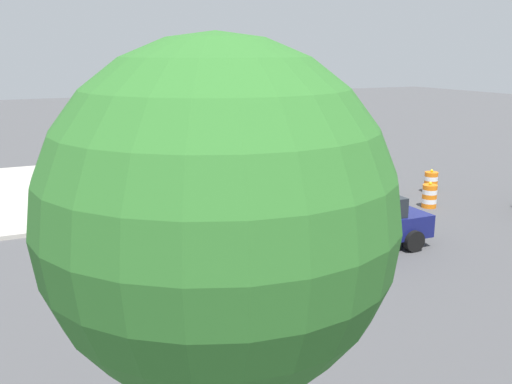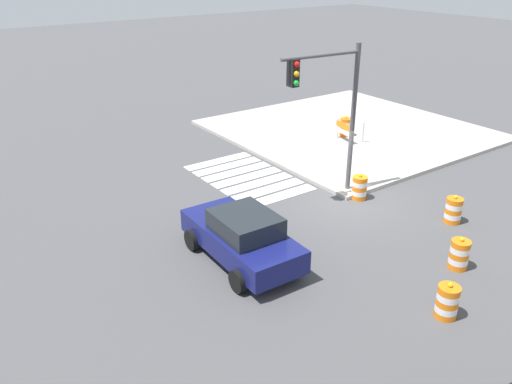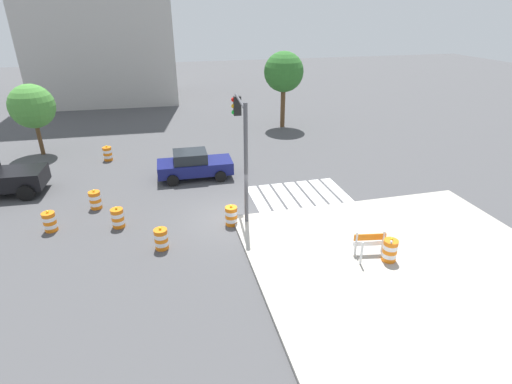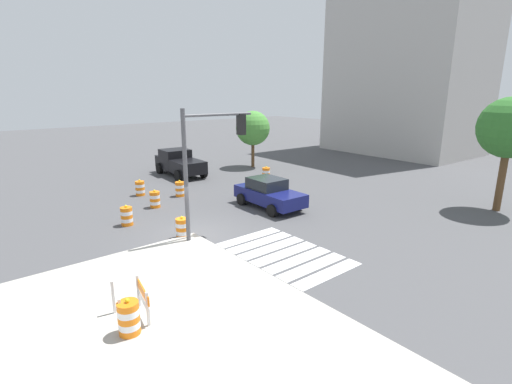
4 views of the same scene
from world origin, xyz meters
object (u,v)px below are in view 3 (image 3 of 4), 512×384
object	(u,v)px
traffic_barrel_median_near	(231,216)
traffic_barrel_median_far	(161,239)
street_tree_streetside_mid	(32,106)
traffic_barrel_near_corner	(50,222)
traffic_barrel_crosswalk_end	(118,218)
traffic_barrel_lane_center	(108,154)
construction_barricade	(371,243)
sports_car	(194,165)
traffic_barrel_far_curb	(95,200)
traffic_barrel_on_sidewalk	(390,250)
traffic_light_pole	(242,136)
street_tree_streetside_near	(284,72)

from	to	relation	value
traffic_barrel_median_near	traffic_barrel_median_far	size ratio (longest dim) A/B	1.00
traffic_barrel_median_near	street_tree_streetside_mid	bearing A→B (deg)	130.19
traffic_barrel_near_corner	traffic_barrel_crosswalk_end	xyz separation A→B (m)	(2.94, -0.38, 0.00)
traffic_barrel_median_near	traffic_barrel_lane_center	distance (m)	12.06
traffic_barrel_lane_center	construction_barricade	bearing A→B (deg)	-52.29
traffic_barrel_near_corner	sports_car	bearing A→B (deg)	33.24
traffic_barrel_near_corner	traffic_barrel_far_curb	xyz separation A→B (m)	(1.73, 1.83, 0.00)
traffic_barrel_on_sidewalk	traffic_light_pole	xyz separation A→B (m)	(-4.63, 5.57, 3.31)
traffic_barrel_median_near	construction_barricade	xyz separation A→B (m)	(4.84, -4.04, 0.27)
traffic_barrel_median_far	street_tree_streetside_mid	xyz separation A→B (m)	(-7.51, 13.93, 2.83)
traffic_barrel_crosswalk_end	traffic_light_pole	world-z (taller)	traffic_light_pole
traffic_barrel_median_far	street_tree_streetside_mid	world-z (taller)	street_tree_streetside_mid
traffic_barrel_on_sidewalk	construction_barricade	world-z (taller)	traffic_barrel_on_sidewalk
sports_car	construction_barricade	size ratio (longest dim) A/B	3.22
construction_barricade	traffic_barrel_lane_center	bearing A→B (deg)	127.71
street_tree_streetside_near	street_tree_streetside_mid	distance (m)	18.21
construction_barricade	street_tree_streetside_near	world-z (taller)	street_tree_streetside_near
construction_barricade	traffic_barrel_on_sidewalk	bearing A→B (deg)	-40.20
construction_barricade	traffic_light_pole	size ratio (longest dim) A/B	0.25
traffic_barrel_crosswalk_end	traffic_barrel_lane_center	xyz separation A→B (m)	(-1.19, 9.24, 0.00)
traffic_barrel_crosswalk_end	street_tree_streetside_near	world-z (taller)	street_tree_streetside_near
street_tree_streetside_near	street_tree_streetside_mid	size ratio (longest dim) A/B	1.28
traffic_barrel_lane_center	street_tree_streetside_near	bearing A→B (deg)	19.90
traffic_barrel_median_near	traffic_barrel_median_far	xyz separation A→B (m)	(-3.20, -1.25, 0.00)
sports_car	street_tree_streetside_mid	distance (m)	11.99
traffic_barrel_lane_center	traffic_barrel_on_sidewalk	world-z (taller)	traffic_barrel_on_sidewalk
traffic_barrel_far_curb	traffic_barrel_lane_center	bearing A→B (deg)	89.89
street_tree_streetside_near	traffic_barrel_median_near	bearing A→B (deg)	-115.60
traffic_barrel_median_far	traffic_barrel_lane_center	world-z (taller)	same
traffic_barrel_crosswalk_end	street_tree_streetside_near	bearing A→B (deg)	48.87
sports_car	street_tree_streetside_near	bearing A→B (deg)	47.83
traffic_barrel_median_far	traffic_barrel_lane_center	xyz separation A→B (m)	(-3.06, 11.57, 0.00)
traffic_barrel_far_curb	street_tree_streetside_mid	size ratio (longest dim) A/B	0.22
traffic_barrel_near_corner	traffic_barrel_lane_center	xyz separation A→B (m)	(1.74, 8.86, 0.00)
traffic_barrel_near_corner	construction_barricade	xyz separation A→B (m)	(12.84, -5.49, 0.27)
traffic_barrel_median_far	traffic_light_pole	distance (m)	5.75
traffic_barrel_crosswalk_end	traffic_barrel_far_curb	xyz separation A→B (m)	(-1.21, 2.21, 0.00)
traffic_light_pole	traffic_barrel_crosswalk_end	bearing A→B (deg)	179.76
traffic_light_pole	traffic_barrel_far_curb	bearing A→B (deg)	162.42
street_tree_streetside_near	traffic_barrel_lane_center	bearing A→B (deg)	-160.10
sports_car	traffic_barrel_far_curb	world-z (taller)	sports_car
construction_barricade	traffic_barrel_far_curb	bearing A→B (deg)	146.61
sports_car	street_tree_streetside_near	world-z (taller)	street_tree_streetside_near
traffic_barrel_median_far	traffic_light_pole	bearing A→B (deg)	30.02
traffic_barrel_lane_center	street_tree_streetside_mid	distance (m)	5.78
traffic_barrel_median_far	construction_barricade	distance (m)	8.52
traffic_barrel_lane_center	street_tree_streetside_mid	xyz separation A→B (m)	(-4.45, 2.36, 2.83)
traffic_barrel_crosswalk_end	traffic_light_pole	xyz separation A→B (m)	(5.84, -0.02, 3.46)
traffic_barrel_far_curb	traffic_barrel_on_sidewalk	world-z (taller)	traffic_barrel_on_sidewalk
sports_car	street_tree_streetside_near	xyz separation A→B (m)	(8.34, 9.21, 3.62)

